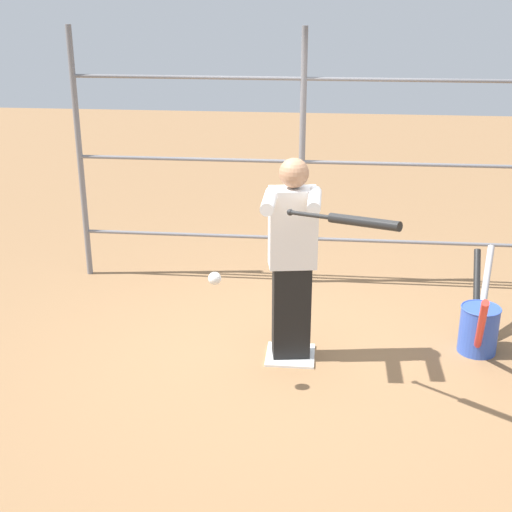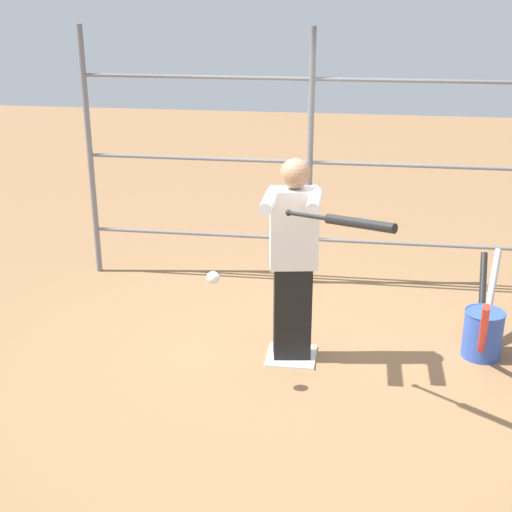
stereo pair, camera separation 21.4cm
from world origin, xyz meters
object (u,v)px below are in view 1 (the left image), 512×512
bat_bucket (479,325)px  softball_in_flight (215,278)px  batter (292,255)px  baseball_bat_swinging (354,221)px

bat_bucket → softball_in_flight: bearing=21.6°
batter → softball_in_flight: 0.76m
softball_in_flight → bat_bucket: (-2.09, -0.83, -0.68)m
softball_in_flight → baseball_bat_swinging: bearing=166.7°
baseball_bat_swinging → softball_in_flight: size_ratio=7.88×
batter → bat_bucket: 1.72m
batter → bat_bucket: bearing=-169.7°
baseball_bat_swinging → bat_bucket: bearing=-136.8°
baseball_bat_swinging → bat_bucket: size_ratio=0.60×
baseball_bat_swinging → softball_in_flight: baseball_bat_swinging is taller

